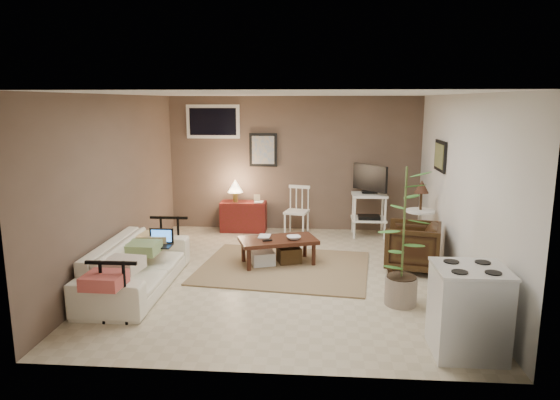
# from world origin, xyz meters

# --- Properties ---
(floor) EXTENTS (5.00, 5.00, 0.00)m
(floor) POSITION_xyz_m (0.00, 0.00, 0.00)
(floor) COLOR #C1B293
(floor) RESTS_ON ground
(art_back) EXTENTS (0.50, 0.03, 0.60)m
(art_back) POSITION_xyz_m (-0.55, 2.48, 1.45)
(art_back) COLOR black
(art_right) EXTENTS (0.03, 0.60, 0.45)m
(art_right) POSITION_xyz_m (2.23, 1.05, 1.52)
(art_right) COLOR black
(window) EXTENTS (0.96, 0.03, 0.60)m
(window) POSITION_xyz_m (-1.45, 2.48, 1.95)
(window) COLOR white
(rug) EXTENTS (2.52, 2.11, 0.02)m
(rug) POSITION_xyz_m (-0.02, 0.27, 0.01)
(rug) COLOR #806A4A
(rug) RESTS_ON floor
(coffee_table) EXTENTS (1.20, 0.88, 0.41)m
(coffee_table) POSITION_xyz_m (-0.13, 0.42, 0.23)
(coffee_table) COLOR #3D1B10
(coffee_table) RESTS_ON floor
(sofa) EXTENTS (0.60, 2.07, 0.81)m
(sofa) POSITION_xyz_m (-1.80, -0.64, 0.40)
(sofa) COLOR #EFE5CE
(sofa) RESTS_ON floor
(sofa_pillows) EXTENTS (0.40, 1.97, 0.14)m
(sofa_pillows) POSITION_xyz_m (-1.75, -0.88, 0.50)
(sofa_pillows) COLOR beige
(sofa_pillows) RESTS_ON sofa
(sofa_end_rails) EXTENTS (0.56, 2.07, 0.70)m
(sofa_end_rails) POSITION_xyz_m (-1.68, -0.64, 0.35)
(sofa_end_rails) COLOR black
(sofa_end_rails) RESTS_ON floor
(laptop) EXTENTS (0.32, 0.23, 0.22)m
(laptop) POSITION_xyz_m (-1.60, -0.28, 0.52)
(laptop) COLOR black
(laptop) RESTS_ON sofa
(red_console) EXTENTS (0.81, 0.36, 0.94)m
(red_console) POSITION_xyz_m (-0.90, 2.25, 0.32)
(red_console) COLOR maroon
(red_console) RESTS_ON floor
(spindle_chair) EXTENTS (0.46, 0.46, 0.85)m
(spindle_chair) POSITION_xyz_m (0.07, 2.13, 0.40)
(spindle_chair) COLOR white
(spindle_chair) RESTS_ON floor
(tv_stand) EXTENTS (0.59, 0.60, 1.25)m
(tv_stand) POSITION_xyz_m (1.32, 2.09, 0.66)
(tv_stand) COLOR white
(tv_stand) RESTS_ON floor
(side_table) EXTENTS (0.43, 0.43, 1.16)m
(side_table) POSITION_xyz_m (1.99, 1.07, 0.72)
(side_table) COLOR white
(side_table) RESTS_ON floor
(armchair) EXTENTS (0.81, 0.85, 0.73)m
(armchair) POSITION_xyz_m (1.76, 0.36, 0.36)
(armchair) COLOR black
(armchair) RESTS_ON floor
(potted_plant) EXTENTS (0.41, 0.41, 1.63)m
(potted_plant) POSITION_xyz_m (1.41, -0.89, 0.87)
(potted_plant) COLOR gray
(potted_plant) RESTS_ON floor
(stove) EXTENTS (0.65, 0.60, 0.84)m
(stove) POSITION_xyz_m (1.84, -1.99, 0.42)
(stove) COLOR silver
(stove) RESTS_ON floor
(bowl) EXTENTS (0.20, 0.09, 0.20)m
(bowl) POSITION_xyz_m (0.11, 0.40, 0.49)
(bowl) COLOR #3D1B10
(bowl) RESTS_ON coffee_table
(book_table) EXTENTS (0.17, 0.02, 0.23)m
(book_table) POSITION_xyz_m (-0.41, 0.50, 0.50)
(book_table) COLOR #3D1B10
(book_table) RESTS_ON coffee_table
(book_console) EXTENTS (0.15, 0.03, 0.20)m
(book_console) POSITION_xyz_m (-0.68, 2.22, 0.64)
(book_console) COLOR #3D1B10
(book_console) RESTS_ON red_console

